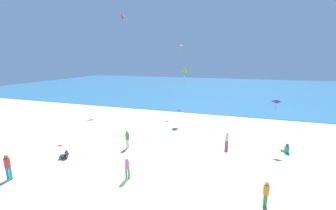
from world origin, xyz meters
The scene contains 14 objects.
ground_plane centered at (0.00, 10.00, 0.00)m, with size 120.00×120.00×0.00m, color #C6B58C.
ocean_water centered at (0.00, 49.11, 0.03)m, with size 120.00×60.00×0.05m, color teal.
beach_chair_far_right centered at (-6.49, 1.71, 0.28)m, with size 0.84×0.80×0.59m.
person_0 centered at (-7.57, -1.90, 1.00)m, with size 0.46×0.46×1.73m.
person_1 centered at (-2.68, 5.04, 0.93)m, with size 0.35×0.35×1.61m.
person_2 centered at (8.05, 0.45, 0.87)m, with size 0.41×0.41×1.50m.
person_3 centered at (-0.26, 0.60, 0.85)m, with size 0.40×0.40×1.47m.
person_4 centered at (5.69, 7.75, 0.82)m, with size 0.39×0.39×1.42m.
person_5 centered at (10.56, 8.37, 0.29)m, with size 0.69×0.69×0.80m.
kite_red centered at (-11.85, 21.18, 14.45)m, with size 1.06×1.03×1.39m.
kite_purple centered at (9.57, 9.36, 4.22)m, with size 0.61×0.49×1.04m.
kite_lime centered at (-0.17, 15.53, 6.58)m, with size 1.15×1.18×1.55m.
kite_pink centered at (-1.98, 20.50, 9.73)m, with size 0.55×0.47×1.26m.
kite_teal centered at (-2.00, 23.34, 5.00)m, with size 0.58×0.63×1.25m.
Camera 1 is at (6.20, -10.58, 7.73)m, focal length 22.60 mm.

